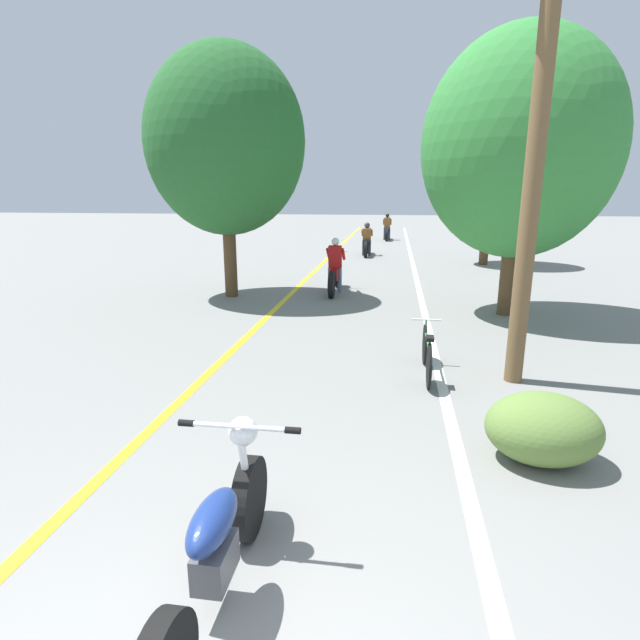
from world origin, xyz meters
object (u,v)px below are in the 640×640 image
at_px(motorcycle_rider_lead, 335,272).
at_px(roadside_tree_right_far, 491,168).
at_px(motorcycle_rider_far, 387,230).
at_px(utility_pole, 535,158).
at_px(roadside_tree_left, 225,142).
at_px(motorcycle_foreground, 218,544).
at_px(motorcycle_rider_mid, 367,243).
at_px(bicycle_parked, 427,353).
at_px(roadside_tree_right_near, 520,146).

bearing_deg(motorcycle_rider_lead, roadside_tree_right_far, 51.64).
xyz_separation_m(motorcycle_rider_lead, motorcycle_rider_far, (1.10, 15.54, 0.00)).
height_order(utility_pole, roadside_tree_left, roadside_tree_left).
bearing_deg(utility_pole, roadside_tree_left, 138.44).
bearing_deg(roadside_tree_left, roadside_tree_right_far, 43.46).
xyz_separation_m(motorcycle_foreground, motorcycle_rider_far, (0.61, 26.01, 0.10)).
xyz_separation_m(roadside_tree_right_far, motorcycle_rider_mid, (-4.43, 2.13, -2.90)).
height_order(utility_pole, bicycle_parked, utility_pole).
relative_size(motorcycle_rider_mid, motorcycle_rider_far, 1.01).
bearing_deg(motorcycle_rider_far, bicycle_parked, -87.50).
height_order(roadside_tree_right_far, motorcycle_rider_mid, roadside_tree_right_far).
height_order(roadside_tree_left, motorcycle_foreground, roadside_tree_left).
bearing_deg(motorcycle_rider_far, motorcycle_rider_mid, -95.66).
bearing_deg(motorcycle_rider_lead, bicycle_parked, -71.21).
bearing_deg(roadside_tree_right_near, motorcycle_rider_mid, 109.41).
relative_size(motorcycle_foreground, motorcycle_rider_far, 1.01).
bearing_deg(motorcycle_rider_far, utility_pole, -84.33).
bearing_deg(motorcycle_rider_lead, utility_pole, -61.82).
height_order(roadside_tree_right_near, motorcycle_foreground, roadside_tree_right_near).
height_order(motorcycle_foreground, bicycle_parked, motorcycle_foreground).
xyz_separation_m(motorcycle_rider_lead, bicycle_parked, (2.04, -6.01, -0.20)).
bearing_deg(roadside_tree_right_far, motorcycle_rider_mid, 154.33).
distance_m(roadside_tree_left, motorcycle_rider_far, 17.16).
bearing_deg(bicycle_parked, utility_pole, -2.73).
bearing_deg(motorcycle_foreground, motorcycle_rider_lead, 92.68).
distance_m(motorcycle_foreground, motorcycle_rider_far, 26.02).
height_order(roadside_tree_right_near, motorcycle_rider_lead, roadside_tree_right_near).
bearing_deg(motorcycle_rider_mid, motorcycle_rider_lead, -92.63).
bearing_deg(motorcycle_foreground, roadside_tree_right_far, 75.37).
xyz_separation_m(motorcycle_foreground, bicycle_parked, (1.55, 4.46, -0.10)).
bearing_deg(motorcycle_foreground, roadside_tree_right_near, 67.85).
distance_m(roadside_tree_right_far, motorcycle_foreground, 17.36).
relative_size(roadside_tree_right_near, motorcycle_rider_far, 2.75).
distance_m(roadside_tree_left, motorcycle_foreground, 10.57).
height_order(roadside_tree_left, motorcycle_rider_mid, roadside_tree_left).
xyz_separation_m(roadside_tree_left, motorcycle_foreground, (3.05, -9.56, -3.31)).
bearing_deg(roadside_tree_left, utility_pole, -41.56).
bearing_deg(roadside_tree_right_far, motorcycle_rider_far, 111.40).
relative_size(roadside_tree_right_far, bicycle_parked, 3.26).
distance_m(motorcycle_rider_lead, motorcycle_rider_mid, 8.22).
xyz_separation_m(utility_pole, roadside_tree_right_far, (1.56, 12.15, 0.42)).
height_order(roadside_tree_right_far, motorcycle_rider_lead, roadside_tree_right_far).
bearing_deg(motorcycle_rider_mid, utility_pole, -78.62).
bearing_deg(roadside_tree_right_near, roadside_tree_left, 170.93).
xyz_separation_m(roadside_tree_right_far, motorcycle_rider_lead, (-4.81, -6.08, -2.89)).
relative_size(roadside_tree_left, motorcycle_rider_lead, 2.75).
bearing_deg(roadside_tree_left, motorcycle_foreground, -72.28).
relative_size(motorcycle_foreground, motorcycle_rider_mid, 1.00).
relative_size(motorcycle_rider_lead, bicycle_parked, 1.32).
bearing_deg(motorcycle_foreground, utility_pole, 57.93).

